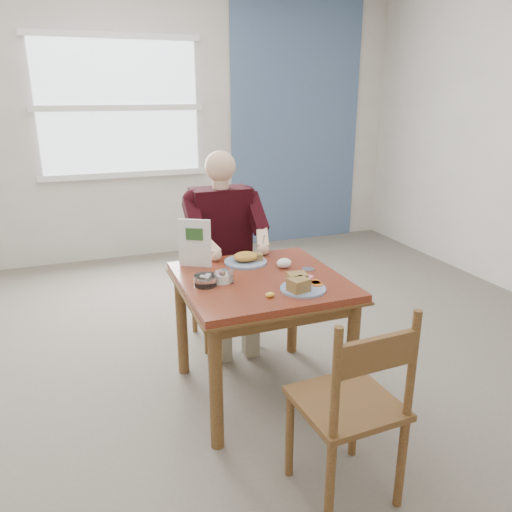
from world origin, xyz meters
name	(u,v)px	position (x,y,z in m)	size (l,w,h in m)	color
floor	(260,391)	(0.00, 0.00, 0.00)	(6.00, 6.00, 0.00)	#645D51
wall_back	(159,127)	(0.00, 3.00, 1.40)	(5.50, 5.50, 0.00)	silver
accent_panel	(296,124)	(1.60, 2.98, 1.40)	(1.60, 0.02, 2.80)	#4A6289
lemon_wedge	(270,295)	(-0.06, -0.29, 0.76)	(0.05, 0.03, 0.03)	yellow
napkin	(284,263)	(0.19, 0.10, 0.78)	(0.09, 0.08, 0.06)	white
metal_dish	(308,269)	(0.31, 0.01, 0.75)	(0.07, 0.07, 0.01)	silver
window	(119,108)	(-0.40, 2.97, 1.60)	(1.72, 0.04, 1.42)	white
table	(261,295)	(0.00, 0.00, 0.64)	(0.92, 0.92, 0.75)	maroon
chair_far	(221,276)	(0.00, 0.80, 0.48)	(0.42, 0.42, 0.95)	brown
chair_near	(353,406)	(0.07, -0.92, 0.48)	(0.44, 0.44, 0.95)	brown
diner	(224,235)	(0.00, 0.71, 0.81)	(0.53, 0.56, 1.39)	gray
near_plate	(301,285)	(0.13, -0.25, 0.78)	(0.27, 0.27, 0.08)	white
far_plate	(246,259)	(0.01, 0.27, 0.78)	(0.33, 0.33, 0.07)	white
caddy	(223,278)	(-0.23, 0.00, 0.78)	(0.12, 0.12, 0.07)	white
shakers	(227,277)	(-0.21, -0.02, 0.79)	(0.08, 0.04, 0.07)	white
creamer	(206,280)	(-0.33, -0.01, 0.78)	(0.13, 0.13, 0.06)	white
menu	(195,243)	(-0.30, 0.32, 0.90)	(0.18, 0.11, 0.29)	white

